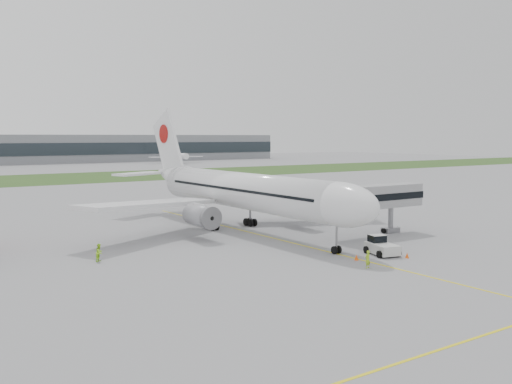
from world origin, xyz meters
TOP-DOWN VIEW (x-y plane):
  - ground at (0.00, 0.00)m, footprint 600.00×600.00m
  - apron_markings at (0.00, -5.00)m, footprint 70.00×70.00m
  - grass_strip at (0.00, 120.00)m, footprint 600.00×50.00m
  - airliner at (0.00, 4.87)m, footprint 48.13×53.95m
  - pushback_tug at (3.87, -18.00)m, footprint 3.50×4.45m
  - jet_bridge at (11.87, -9.16)m, footprint 14.84×4.23m
  - safety_cone_left at (-0.50, -18.68)m, footprint 0.45×0.45m
  - safety_cone_right at (4.74, -20.99)m, footprint 0.44×0.44m
  - ground_crew_near at (-2.18, -21.94)m, footprint 0.70×0.50m
  - ground_crew_far at (-23.10, -3.90)m, footprint 1.16×1.15m
  - distant_aircraft_right at (84.38, 193.90)m, footprint 28.92×25.86m

SIDE VIEW (x-z plane):
  - ground at x=0.00m, z-range 0.00..0.00m
  - apron_markings at x=0.00m, z-range -0.02..0.02m
  - distant_aircraft_right at x=84.38m, z-range -5.28..5.28m
  - grass_strip at x=0.00m, z-range 0.00..0.02m
  - safety_cone_right at x=4.74m, z-range 0.00..0.60m
  - safety_cone_left at x=-0.50m, z-range 0.00..0.61m
  - ground_crew_near at x=-2.18m, z-range 0.00..1.79m
  - ground_crew_far at x=-23.10m, z-range 0.00..1.89m
  - pushback_tug at x=3.87m, z-range -0.08..1.98m
  - jet_bridge at x=11.87m, z-range 1.64..8.50m
  - airliner at x=0.00m, z-range -3.28..14.60m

